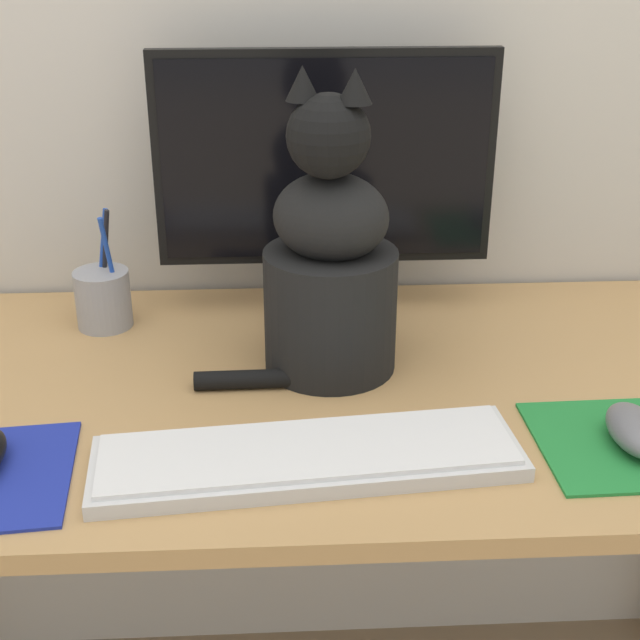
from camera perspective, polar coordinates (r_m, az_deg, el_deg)
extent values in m
cube|color=tan|center=(1.17, -0.12, -4.62)|extent=(1.49, 0.65, 0.02)
cylinder|color=black|center=(1.36, 0.29, 0.77)|extent=(0.17, 0.17, 0.01)
cylinder|color=black|center=(1.35, 0.29, 2.40)|extent=(0.04, 0.04, 0.07)
cube|color=black|center=(1.29, 0.31, 10.25)|extent=(0.49, 0.02, 0.31)
cube|color=black|center=(1.28, 0.34, 10.14)|extent=(0.46, 0.00, 0.28)
cube|color=silver|center=(1.00, -0.79, -8.87)|extent=(0.48, 0.18, 0.02)
cube|color=white|center=(0.99, -0.79, -8.30)|extent=(0.46, 0.16, 0.01)
cube|color=#238438|center=(1.10, 19.32, -7.43)|extent=(0.22, 0.20, 0.00)
ellipsoid|color=slate|center=(1.08, 19.55, -6.66)|extent=(0.06, 0.11, 0.04)
cylinder|color=black|center=(1.17, 0.66, 0.64)|extent=(0.22, 0.22, 0.16)
ellipsoid|color=black|center=(1.12, 0.70, 6.61)|extent=(0.18, 0.17, 0.11)
sphere|color=black|center=(1.08, 0.54, 11.69)|extent=(0.13, 0.13, 0.10)
cone|color=black|center=(1.08, -1.13, 14.92)|extent=(0.05, 0.05, 0.04)
cone|color=black|center=(1.06, 2.26, 14.75)|extent=(0.05, 0.05, 0.04)
cylinder|color=black|center=(1.15, -2.44, -3.74)|extent=(0.23, 0.03, 0.02)
cylinder|color=#99999E|center=(1.34, -13.71, 1.32)|extent=(0.08, 0.08, 0.09)
cylinder|color=#1E47B2|center=(1.34, -13.76, 4.11)|extent=(0.03, 0.01, 0.14)
cylinder|color=black|center=(1.33, -13.58, 4.06)|extent=(0.03, 0.01, 0.14)
cylinder|color=#1E47B2|center=(1.31, -13.32, 3.71)|extent=(0.02, 0.03, 0.14)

